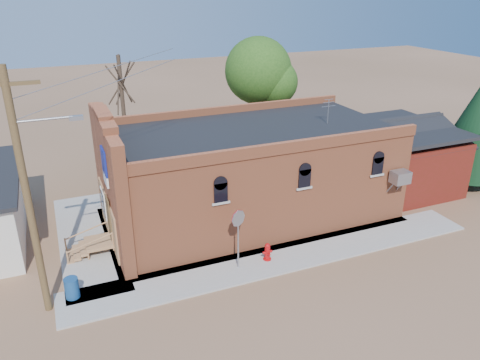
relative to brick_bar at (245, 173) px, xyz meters
name	(u,v)px	position (x,y,z in m)	size (l,w,h in m)	color
ground	(261,277)	(-1.64, -5.49, -2.34)	(120.00, 120.00, 0.00)	brown
sidewalk_south	(283,258)	(-0.14, -4.59, -2.30)	(19.00, 2.20, 0.08)	#9E9991
sidewalk_west	(88,239)	(-7.94, 0.51, -2.30)	(2.60, 10.00, 0.08)	#9E9991
brick_bar	(245,173)	(0.00, 0.00, 0.00)	(16.40, 7.97, 6.30)	#CB673E
red_shed	(400,150)	(9.86, 0.01, -0.07)	(5.40, 6.40, 4.30)	#551A0E
utility_pole	(28,193)	(-9.79, -4.29, 2.43)	(3.12, 0.26, 9.00)	#46301C
tree_bare_near	(121,82)	(-4.64, 7.51, 3.62)	(2.80, 2.80, 7.65)	#4B362A
tree_leafy	(258,71)	(4.36, 8.01, 3.59)	(4.40, 4.40, 8.15)	#4B362A
evergreen_tree	(477,125)	(13.86, -1.49, 1.37)	(3.60, 3.60, 6.50)	#4B362A
fire_hydrant	(267,252)	(-0.88, -4.50, -1.86)	(0.45, 0.41, 0.80)	#B80A0D
stop_sign	(238,224)	(-2.28, -4.54, -0.18)	(0.69, 0.36, 2.70)	gray
trash_barrel	(72,288)	(-8.94, -3.99, -1.85)	(0.54, 0.54, 0.83)	navy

